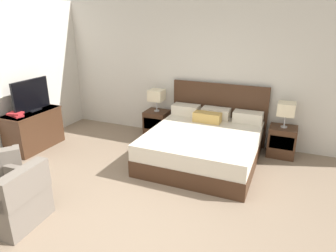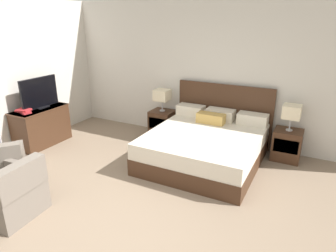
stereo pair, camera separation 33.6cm
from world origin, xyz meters
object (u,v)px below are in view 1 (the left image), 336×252
object	(u,v)px
nightstand_right	(282,141)
dresser	(34,129)
table_lamp_right	(286,109)
armchair_companion	(13,202)
nightstand_left	(157,123)
book_blue_cover	(15,113)
table_lamp_left	(157,95)
tv	(31,96)
book_red_cover	(17,115)
bed	(204,143)

from	to	relation	value
nightstand_right	dresser	world-z (taller)	dresser
table_lamp_right	armchair_companion	world-z (taller)	table_lamp_right
nightstand_right	nightstand_left	bearing A→B (deg)	180.00
table_lamp_right	book_blue_cover	bearing A→B (deg)	-157.54
nightstand_left	table_lamp_left	world-z (taller)	table_lamp_left
tv	book_blue_cover	bearing A→B (deg)	-92.10
book_red_cover	armchair_companion	distance (m)	2.15
nightstand_right	tv	size ratio (longest dim) A/B	0.67
tv	armchair_companion	world-z (taller)	tv
nightstand_left	table_lamp_left	size ratio (longest dim) A/B	1.20
table_lamp_left	book_blue_cover	size ratio (longest dim) A/B	1.93
nightstand_left	table_lamp_right	distance (m)	2.55
tv	nightstand_right	bearing A→B (deg)	18.03
bed	armchair_companion	world-z (taller)	bed
nightstand_left	nightstand_right	world-z (taller)	same
book_blue_cover	armchair_companion	world-z (taller)	book_blue_cover
tv	dresser	bearing A→B (deg)	-92.27
nightstand_left	book_red_cover	bearing A→B (deg)	-136.02
table_lamp_left	armchair_companion	xyz separation A→B (m)	(-0.37, -3.27, -0.59)
table_lamp_right	armchair_companion	bearing A→B (deg)	-130.99
table_lamp_right	nightstand_left	bearing A→B (deg)	-179.97
bed	armchair_companion	distance (m)	3.03
dresser	book_blue_cover	distance (m)	0.52
dresser	armchair_companion	bearing A→B (deg)	-49.92
nightstand_right	table_lamp_left	xyz separation A→B (m)	(-2.47, 0.00, 0.60)
bed	nightstand_left	bearing A→B (deg)	150.34
nightstand_left	book_blue_cover	size ratio (longest dim) A/B	2.32
nightstand_left	tv	bearing A→B (deg)	-142.96
table_lamp_right	tv	xyz separation A→B (m)	(-4.35, -1.42, 0.14)
table_lamp_left	tv	bearing A→B (deg)	-142.93
table_lamp_right	armchair_companion	xyz separation A→B (m)	(-2.85, -3.27, -0.59)
dresser	armchair_companion	xyz separation A→B (m)	(1.51, -1.79, -0.09)
nightstand_right	armchair_companion	world-z (taller)	armchair_companion
table_lamp_right	dresser	xyz separation A→B (m)	(-4.35, -1.48, -0.50)
dresser	book_blue_cover	bearing A→B (deg)	-92.07
nightstand_right	dresser	size ratio (longest dim) A/B	0.51
bed	book_red_cover	xyz separation A→B (m)	(-3.11, -1.10, 0.44)
table_lamp_right	book_blue_cover	size ratio (longest dim) A/B	1.93
nightstand_right	tv	bearing A→B (deg)	-161.97
bed	book_blue_cover	distance (m)	3.35
bed	nightstand_left	distance (m)	1.42
bed	nightstand_right	distance (m)	1.42
dresser	bed	bearing A→B (deg)	14.00
nightstand_left	table_lamp_right	bearing A→B (deg)	0.03
book_red_cover	armchair_companion	size ratio (longest dim) A/B	0.34
nightstand_left	book_red_cover	size ratio (longest dim) A/B	2.12
bed	armchair_companion	bearing A→B (deg)	-122.04
nightstand_right	book_blue_cover	world-z (taller)	book_blue_cover
dresser	book_red_cover	xyz separation A→B (m)	(0.01, -0.32, 0.37)
armchair_companion	book_red_cover	bearing A→B (deg)	135.53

